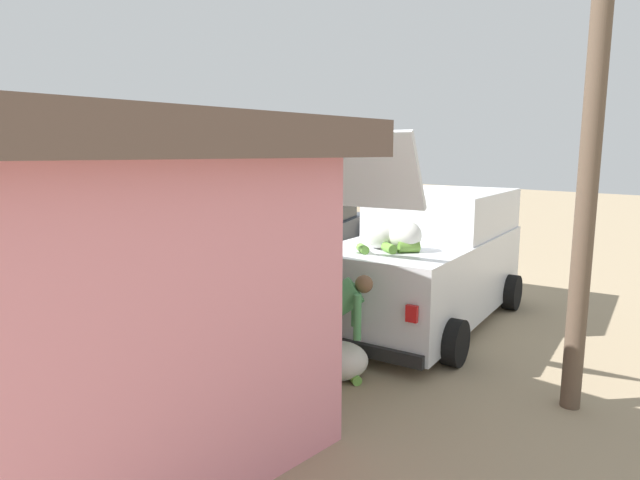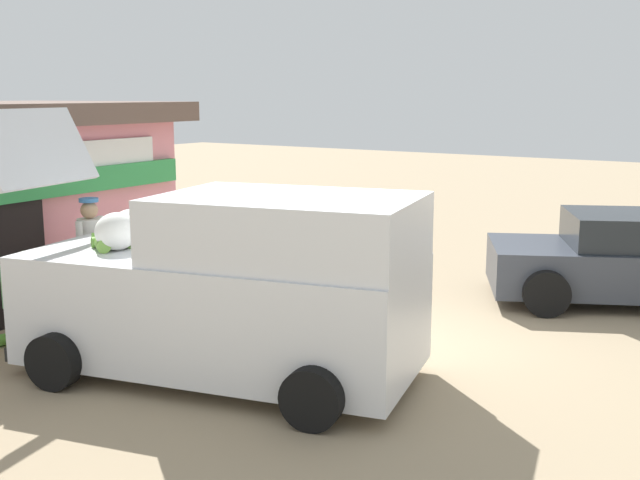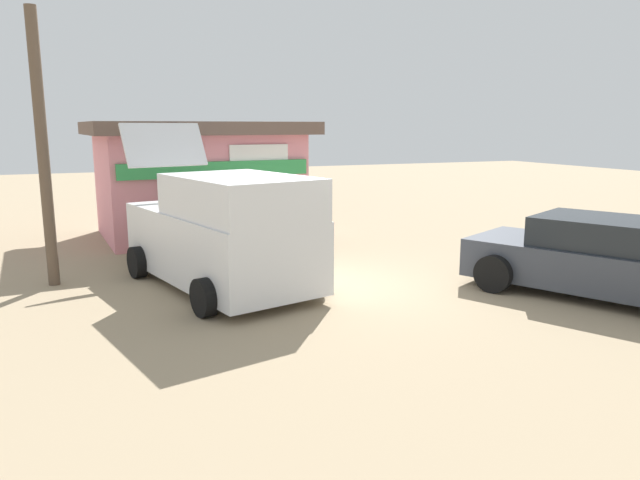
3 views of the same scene
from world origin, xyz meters
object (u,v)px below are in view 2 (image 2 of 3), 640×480
vendor_standing (92,252)px  paint_bucket (237,279)px  parked_sedan (638,261)px  unloaded_banana_pile (31,331)px  customer_bending (30,284)px  delivery_van (234,288)px

vendor_standing → paint_bucket: bearing=-11.3°
parked_sedan → vendor_standing: 7.89m
unloaded_banana_pile → customer_bending: bearing=21.6°
delivery_van → unloaded_banana_pile: size_ratio=5.55×
delivery_van → unloaded_banana_pile: (-0.67, 2.72, -0.79)m
parked_sedan → vendor_standing: vendor_standing is taller
unloaded_banana_pile → paint_bucket: unloaded_banana_pile is taller
parked_sedan → unloaded_banana_pile: parked_sedan is taller
delivery_van → paint_bucket: bearing=39.9°
customer_bending → delivery_van: bearing=-77.2°
customer_bending → paint_bucket: size_ratio=3.06×
delivery_van → vendor_standing: bearing=81.2°
customer_bending → parked_sedan: bearing=-41.6°
customer_bending → paint_bucket: customer_bending is taller
delivery_van → vendor_standing: (0.45, 2.87, -0.01)m
vendor_standing → customer_bending: 1.10m
vendor_standing → customer_bending: vendor_standing is taller
vendor_standing → parked_sedan: bearing=-47.5°
vendor_standing → unloaded_banana_pile: (-1.11, -0.15, -0.78)m
delivery_van → paint_bucket: 3.81m
delivery_van → paint_bucket: (2.86, 2.39, -0.80)m
customer_bending → paint_bucket: 3.55m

